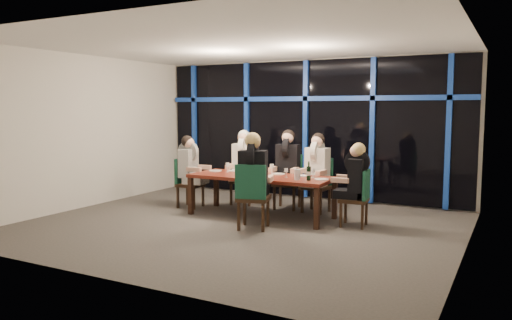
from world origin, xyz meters
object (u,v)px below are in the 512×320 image
(diner_end_left, at_px, (190,161))
(chair_end_right, at_px, (359,195))
(diner_far_left, at_px, (243,156))
(diner_far_right, at_px, (317,161))
(chair_far_mid, at_px, (288,178))
(chair_far_right, at_px, (318,182))
(dining_table, at_px, (261,179))
(wine_bottle, at_px, (309,173))
(chair_near_mid, at_px, (252,193))
(chair_end_left, at_px, (187,180))
(chair_far_left, at_px, (244,175))
(water_pitcher, at_px, (297,175))
(diner_near_mid, at_px, (254,166))
(diner_far_mid, at_px, (287,158))
(diner_end_right, at_px, (355,172))

(diner_end_left, bearing_deg, chair_end_right, -95.04)
(diner_far_left, distance_m, diner_far_right, 1.62)
(chair_far_mid, xyz_separation_m, chair_far_right, (0.64, -0.05, -0.02))
(dining_table, relative_size, chair_end_right, 2.73)
(wine_bottle, bearing_deg, dining_table, 170.89)
(chair_far_mid, relative_size, chair_near_mid, 0.98)
(diner_far_right, bearing_deg, chair_end_left, -157.33)
(chair_end_right, relative_size, wine_bottle, 2.96)
(chair_end_right, xyz_separation_m, wine_bottle, (-0.81, -0.22, 0.34))
(chair_far_left, relative_size, wine_bottle, 3.20)
(chair_far_left, distance_m, water_pitcher, 2.07)
(chair_end_right, height_order, water_pitcher, chair_end_right)
(chair_end_right, distance_m, water_pitcher, 1.08)
(diner_near_mid, bearing_deg, chair_end_left, -40.38)
(diner_far_right, bearing_deg, diner_end_left, -156.94)
(dining_table, bearing_deg, diner_far_left, 134.68)
(chair_far_left, xyz_separation_m, wine_bottle, (1.87, -1.13, 0.30))
(diner_end_left, bearing_deg, chair_far_right, -75.78)
(chair_end_left, xyz_separation_m, water_pitcher, (2.50, -0.29, 0.30))
(diner_near_mid, distance_m, wine_bottle, 0.99)
(chair_far_mid, bearing_deg, diner_near_mid, -91.36)
(water_pitcher, bearing_deg, diner_far_mid, 126.41)
(diner_far_left, distance_m, diner_far_mid, 1.00)
(chair_far_left, distance_m, diner_far_right, 1.69)
(diner_far_mid, distance_m, diner_end_right, 1.78)
(dining_table, bearing_deg, water_pitcher, -14.53)
(chair_end_right, distance_m, diner_near_mid, 1.82)
(chair_end_right, xyz_separation_m, diner_far_mid, (-1.67, 0.80, 0.47))
(diner_far_left, height_order, water_pitcher, diner_far_left)
(diner_end_left, bearing_deg, diner_near_mid, -120.83)
(chair_far_mid, bearing_deg, wine_bottle, -59.40)
(chair_far_right, xyz_separation_m, water_pitcher, (0.04, -1.10, 0.27))
(chair_far_mid, bearing_deg, diner_far_mid, -90.00)
(chair_far_right, xyz_separation_m, wine_bottle, (0.22, -1.06, 0.30))
(chair_near_mid, xyz_separation_m, diner_near_mid, (-0.02, 0.09, 0.42))
(water_pitcher, bearing_deg, chair_far_left, 149.52)
(dining_table, height_order, chair_end_right, chair_end_right)
(chair_far_mid, relative_size, diner_far_mid, 1.03)
(diner_far_right, bearing_deg, diner_near_mid, -98.59)
(chair_far_mid, distance_m, chair_far_right, 0.64)
(diner_end_left, bearing_deg, chair_far_mid, -68.22)
(chair_far_right, bearing_deg, diner_far_right, -90.00)
(diner_far_left, xyz_separation_m, diner_end_right, (2.58, -0.83, -0.07))
(chair_far_mid, xyz_separation_m, diner_end_right, (1.60, -0.90, 0.32))
(diner_near_mid, bearing_deg, diner_far_mid, -99.20)
(chair_far_mid, relative_size, chair_end_left, 1.08)
(diner_end_left, bearing_deg, chair_near_mid, -122.60)
(dining_table, height_order, water_pitcher, water_pitcher)
(chair_near_mid, bearing_deg, diner_far_left, -71.95)
(chair_end_right, relative_size, diner_far_left, 0.95)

